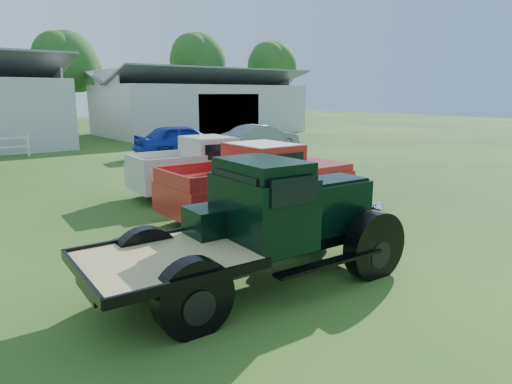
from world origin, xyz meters
TOP-DOWN VIEW (x-y plane):
  - ground at (0.00, 0.00)m, footprint 120.00×120.00m
  - shed_right at (14.00, 27.00)m, footprint 16.80×9.20m
  - tree_c at (5.00, 33.00)m, footprint 5.40×5.40m
  - tree_d at (18.00, 34.00)m, footprint 6.00×6.00m
  - tree_e at (26.00, 32.00)m, footprint 5.70×5.70m
  - vintage_flatbed at (-1.59, -1.17)m, footprint 5.76×2.53m
  - red_pickup at (1.28, 2.45)m, footprint 5.62×2.20m
  - white_pickup at (1.65, 5.86)m, footprint 5.29×2.36m
  - misc_car_blue at (5.53, 14.50)m, footprint 5.37×2.75m
  - misc_car_grey at (10.47, 14.01)m, footprint 4.71×1.68m

SIDE VIEW (x-z plane):
  - ground at x=0.00m, z-range 0.00..0.00m
  - misc_car_grey at x=10.47m, z-range 0.00..1.55m
  - misc_car_blue at x=5.53m, z-range 0.00..1.75m
  - white_pickup at x=1.65m, z-range 0.00..1.90m
  - red_pickup at x=1.28m, z-range 0.00..2.04m
  - vintage_flatbed at x=-1.59m, z-range 0.00..2.24m
  - shed_right at x=14.00m, z-range 0.00..5.20m
  - tree_c at x=5.00m, z-range 0.00..9.00m
  - tree_e at x=26.00m, z-range 0.00..9.50m
  - tree_d at x=18.00m, z-range 0.00..10.00m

